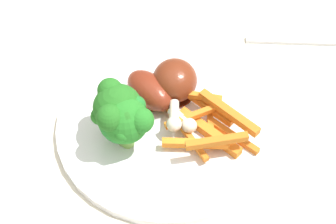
{
  "coord_description": "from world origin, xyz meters",
  "views": [
    {
      "loc": [
        0.19,
        0.34,
        1.2
      ],
      "look_at": [
        0.07,
        0.0,
        0.75
      ],
      "focal_mm": 49.12,
      "sensor_mm": 36.0,
      "label": 1
    }
  ],
  "objects_px": {
    "dining_table": "(209,160)",
    "dinner_plate": "(168,124)",
    "carrot_fries_pile": "(209,124)",
    "chicken_drumstick_near": "(175,83)",
    "broccoli_floret_middle": "(127,121)",
    "broccoli_floret_back": "(123,117)",
    "broccoli_floret_front": "(117,110)",
    "chicken_drumstick_far": "(153,93)",
    "fork": "(308,42)"
  },
  "relations": [
    {
      "from": "dining_table",
      "to": "dinner_plate",
      "type": "xyz_separation_m",
      "value": [
        0.07,
        0.0,
        0.13
      ]
    },
    {
      "from": "carrot_fries_pile",
      "to": "chicken_drumstick_near",
      "type": "height_order",
      "value": "chicken_drumstick_near"
    },
    {
      "from": "broccoli_floret_middle",
      "to": "broccoli_floret_back",
      "type": "relative_size",
      "value": 1.07
    },
    {
      "from": "broccoli_floret_middle",
      "to": "broccoli_floret_front",
      "type": "bearing_deg",
      "value": -65.54
    },
    {
      "from": "broccoli_floret_middle",
      "to": "chicken_drumstick_near",
      "type": "bearing_deg",
      "value": -144.28
    },
    {
      "from": "dinner_plate",
      "to": "broccoli_floret_middle",
      "type": "xyz_separation_m",
      "value": [
        0.06,
        0.02,
        0.05
      ]
    },
    {
      "from": "broccoli_floret_back",
      "to": "chicken_drumstick_far",
      "type": "distance_m",
      "value": 0.07
    },
    {
      "from": "dinner_plate",
      "to": "fork",
      "type": "height_order",
      "value": "dinner_plate"
    },
    {
      "from": "chicken_drumstick_far",
      "to": "chicken_drumstick_near",
      "type": "bearing_deg",
      "value": -174.75
    },
    {
      "from": "chicken_drumstick_far",
      "to": "carrot_fries_pile",
      "type": "bearing_deg",
      "value": 126.64
    },
    {
      "from": "chicken_drumstick_far",
      "to": "broccoli_floret_back",
      "type": "bearing_deg",
      "value": 41.39
    },
    {
      "from": "dinner_plate",
      "to": "chicken_drumstick_far",
      "type": "relative_size",
      "value": 2.34
    },
    {
      "from": "dinner_plate",
      "to": "broccoli_floret_front",
      "type": "distance_m",
      "value": 0.09
    },
    {
      "from": "dining_table",
      "to": "carrot_fries_pile",
      "type": "height_order",
      "value": "carrot_fries_pile"
    },
    {
      "from": "dining_table",
      "to": "chicken_drumstick_far",
      "type": "xyz_separation_m",
      "value": [
        0.08,
        -0.03,
        0.15
      ]
    },
    {
      "from": "broccoli_floret_back",
      "to": "carrot_fries_pile",
      "type": "height_order",
      "value": "broccoli_floret_back"
    },
    {
      "from": "carrot_fries_pile",
      "to": "fork",
      "type": "height_order",
      "value": "carrot_fries_pile"
    },
    {
      "from": "chicken_drumstick_near",
      "to": "dinner_plate",
      "type": "bearing_deg",
      "value": 59.51
    },
    {
      "from": "dining_table",
      "to": "broccoli_floret_middle",
      "type": "height_order",
      "value": "broccoli_floret_middle"
    },
    {
      "from": "chicken_drumstick_far",
      "to": "broccoli_floret_front",
      "type": "bearing_deg",
      "value": 35.0
    },
    {
      "from": "dining_table",
      "to": "broccoli_floret_back",
      "type": "height_order",
      "value": "broccoli_floret_back"
    },
    {
      "from": "broccoli_floret_middle",
      "to": "chicken_drumstick_near",
      "type": "distance_m",
      "value": 0.1
    },
    {
      "from": "broccoli_floret_front",
      "to": "broccoli_floret_middle",
      "type": "bearing_deg",
      "value": 114.46
    },
    {
      "from": "dining_table",
      "to": "chicken_drumstick_near",
      "type": "xyz_separation_m",
      "value": [
        0.05,
        -0.04,
        0.16
      ]
    },
    {
      "from": "chicken_drumstick_near",
      "to": "chicken_drumstick_far",
      "type": "bearing_deg",
      "value": 5.25
    },
    {
      "from": "dinner_plate",
      "to": "carrot_fries_pile",
      "type": "xyz_separation_m",
      "value": [
        -0.04,
        0.03,
        0.02
      ]
    },
    {
      "from": "dinner_plate",
      "to": "carrot_fries_pile",
      "type": "distance_m",
      "value": 0.06
    },
    {
      "from": "broccoli_floret_front",
      "to": "dining_table",
      "type": "bearing_deg",
      "value": -177.95
    },
    {
      "from": "broccoli_floret_back",
      "to": "chicken_drumstick_near",
      "type": "bearing_deg",
      "value": -149.96
    },
    {
      "from": "broccoli_floret_middle",
      "to": "dinner_plate",
      "type": "bearing_deg",
      "value": -162.66
    },
    {
      "from": "broccoli_floret_front",
      "to": "chicken_drumstick_far",
      "type": "distance_m",
      "value": 0.08
    },
    {
      "from": "dinner_plate",
      "to": "fork",
      "type": "bearing_deg",
      "value": -162.58
    },
    {
      "from": "broccoli_floret_front",
      "to": "carrot_fries_pile",
      "type": "bearing_deg",
      "value": 164.45
    },
    {
      "from": "broccoli_floret_middle",
      "to": "carrot_fries_pile",
      "type": "bearing_deg",
      "value": 172.06
    },
    {
      "from": "fork",
      "to": "chicken_drumstick_far",
      "type": "bearing_deg",
      "value": -148.38
    },
    {
      "from": "dining_table",
      "to": "chicken_drumstick_near",
      "type": "height_order",
      "value": "chicken_drumstick_near"
    },
    {
      "from": "carrot_fries_pile",
      "to": "broccoli_floret_front",
      "type": "bearing_deg",
      "value": -15.55
    },
    {
      "from": "broccoli_floret_front",
      "to": "broccoli_floret_middle",
      "type": "xyz_separation_m",
      "value": [
        -0.01,
        0.02,
        -0.0
      ]
    },
    {
      "from": "broccoli_floret_middle",
      "to": "broccoli_floret_back",
      "type": "distance_m",
      "value": 0.01
    },
    {
      "from": "dining_table",
      "to": "chicken_drumstick_near",
      "type": "distance_m",
      "value": 0.17
    },
    {
      "from": "dinner_plate",
      "to": "chicken_drumstick_near",
      "type": "relative_size",
      "value": 2.47
    },
    {
      "from": "carrot_fries_pile",
      "to": "broccoli_floret_middle",
      "type": "bearing_deg",
      "value": -7.94
    },
    {
      "from": "fork",
      "to": "dining_table",
      "type": "bearing_deg",
      "value": -135.15
    },
    {
      "from": "broccoli_floret_front",
      "to": "chicken_drumstick_near",
      "type": "distance_m",
      "value": 0.1
    },
    {
      "from": "broccoli_floret_middle",
      "to": "broccoli_floret_back",
      "type": "xyz_separation_m",
      "value": [
        0.0,
        -0.01,
        -0.0
      ]
    },
    {
      "from": "broccoli_floret_front",
      "to": "carrot_fries_pile",
      "type": "distance_m",
      "value": 0.12
    },
    {
      "from": "dinner_plate",
      "to": "carrot_fries_pile",
      "type": "height_order",
      "value": "carrot_fries_pile"
    },
    {
      "from": "broccoli_floret_front",
      "to": "broccoli_floret_back",
      "type": "relative_size",
      "value": 1.11
    },
    {
      "from": "dining_table",
      "to": "broccoli_floret_middle",
      "type": "xyz_separation_m",
      "value": [
        0.13,
        0.02,
        0.18
      ]
    },
    {
      "from": "broccoli_floret_back",
      "to": "carrot_fries_pile",
      "type": "relative_size",
      "value": 0.54
    }
  ]
}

